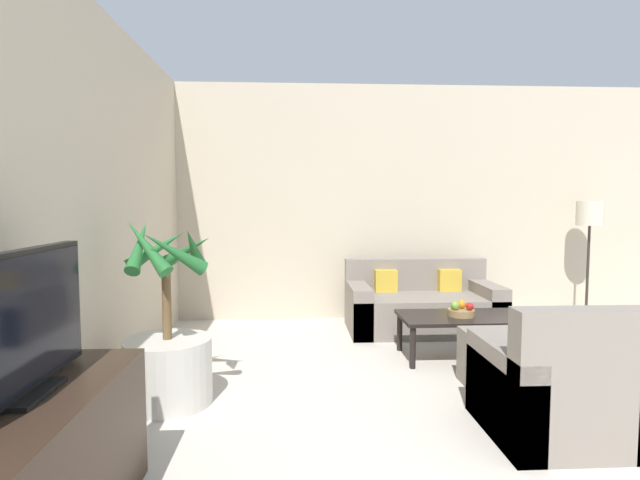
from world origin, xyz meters
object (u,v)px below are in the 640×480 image
(television, at_px, (22,324))
(ottoman, at_px, (507,361))
(apple_red, at_px, (470,306))
(orange_fruit, at_px, (462,304))
(apple_green, at_px, (455,306))
(armchair, at_px, (558,390))
(potted_palm, at_px, (168,352))
(sofa_loveseat, at_px, (421,306))
(tv_console, at_px, (28,477))
(coffee_table, at_px, (463,320))
(fruit_bowl, at_px, (461,313))
(floor_lamp, at_px, (590,222))

(television, relative_size, ottoman, 1.56)
(apple_red, bearing_deg, orange_fruit, 117.64)
(apple_green, relative_size, armchair, 0.09)
(potted_palm, height_order, orange_fruit, potted_palm)
(sofa_loveseat, distance_m, ottoman, 1.70)
(tv_console, height_order, apple_red, tv_console)
(ottoman, bearing_deg, potted_palm, -176.95)
(coffee_table, height_order, apple_red, apple_red)
(apple_green, bearing_deg, fruit_bowl, 13.68)
(coffee_table, xyz_separation_m, ottoman, (0.07, -0.73, -0.13))
(sofa_loveseat, distance_m, coffee_table, 0.97)
(potted_palm, bearing_deg, armchair, -14.57)
(television, relative_size, coffee_table, 0.82)
(coffee_table, distance_m, armchair, 1.47)
(floor_lamp, relative_size, ottoman, 2.37)
(apple_red, bearing_deg, fruit_bowl, 150.09)
(orange_fruit, height_order, ottoman, orange_fruit)
(sofa_loveseat, relative_size, fruit_bowl, 6.86)
(sofa_loveseat, bearing_deg, fruit_bowl, -84.65)
(tv_console, xyz_separation_m, fruit_bowl, (2.46, 2.30, 0.09))
(fruit_bowl, xyz_separation_m, ottoman, (0.10, -0.71, -0.20))
(coffee_table, bearing_deg, floor_lamp, 32.75)
(coffee_table, bearing_deg, sofa_loveseat, 96.80)
(coffee_table, bearing_deg, fruit_bowl, -146.20)
(television, height_order, fruit_bowl, television)
(sofa_loveseat, relative_size, floor_lamp, 1.14)
(sofa_loveseat, xyz_separation_m, ottoman, (0.19, -1.69, -0.05))
(potted_palm, bearing_deg, coffee_table, 20.24)
(apple_green, bearing_deg, potted_palm, -159.75)
(television, xyz_separation_m, floor_lamp, (4.31, 3.49, 0.23))
(floor_lamp, height_order, apple_red, floor_lamp)
(television, relative_size, orange_fruit, 12.09)
(tv_console, height_order, coffee_table, tv_console)
(potted_palm, relative_size, armchair, 1.57)
(potted_palm, xyz_separation_m, ottoman, (2.39, 0.13, -0.15))
(sofa_loveseat, bearing_deg, armchair, -86.12)
(orange_fruit, bearing_deg, apple_green, -142.38)
(television, distance_m, apple_red, 3.42)
(floor_lamp, relative_size, fruit_bowl, 6.02)
(coffee_table, distance_m, ottoman, 0.74)
(television, xyz_separation_m, potted_palm, (0.16, 1.46, -0.56))
(television, height_order, armchair, television)
(sofa_loveseat, height_order, fruit_bowl, sofa_loveseat)
(apple_red, bearing_deg, coffee_table, 127.35)
(potted_palm, distance_m, ottoman, 2.40)
(sofa_loveseat, relative_size, ottoman, 2.70)
(potted_palm, xyz_separation_m, sofa_loveseat, (2.21, 1.82, -0.10))
(floor_lamp, xyz_separation_m, ottoman, (-1.75, -1.90, -0.93))
(armchair, bearing_deg, coffee_table, 91.97)
(television, bearing_deg, tv_console, 180.00)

